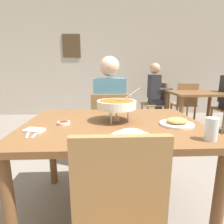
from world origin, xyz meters
name	(u,v)px	position (x,y,z in m)	size (l,w,h in m)	color
ground_plane	(113,210)	(0.00, 0.00, 0.00)	(16.00, 16.00, 0.00)	gray
cafe_rear_partition	(106,57)	(0.00, 3.62, 1.50)	(10.00, 0.10, 3.00)	#BCB2A3
picture_frame_hung	(72,46)	(-0.86, 3.56, 1.76)	(0.44, 0.03, 0.56)	#4C3823
dining_table_main	(113,136)	(0.00, 0.00, 0.67)	(1.31, 0.98, 0.77)	brown
chair_diner_main	(110,126)	(0.00, 0.78, 0.51)	(0.44, 0.44, 0.90)	olive
diner_main	(110,106)	(0.00, 0.81, 0.75)	(0.40, 0.45, 1.31)	#2D2D38
curry_bowl	(117,105)	(0.03, 0.05, 0.90)	(0.33, 0.30, 0.26)	silver
rice_plate	(131,135)	(0.09, -0.33, 0.79)	(0.24, 0.24, 0.06)	white
appetizer_plate	(177,122)	(0.46, -0.08, 0.79)	(0.24, 0.24, 0.06)	white
sauce_dish	(64,123)	(-0.36, -0.02, 0.78)	(0.09, 0.09, 0.02)	white
napkin_folded	(34,130)	(-0.52, -0.18, 0.78)	(0.12, 0.08, 0.02)	white
fork_utensil	(28,134)	(-0.54, -0.23, 0.77)	(0.01, 0.17, 0.01)	silver
spoon_utensil	(36,133)	(-0.49, -0.23, 0.77)	(0.01, 0.17, 0.01)	silver
drink_glass	(211,130)	(0.53, -0.38, 0.83)	(0.07, 0.07, 0.13)	silver
dining_table_far	(197,99)	(1.68, 1.99, 0.63)	(1.00, 0.80, 0.77)	brown
chair_bg_left	(157,101)	(1.10, 2.58, 0.51)	(0.48, 0.48, 0.90)	olive
chair_bg_right	(185,102)	(1.66, 2.46, 0.51)	(0.46, 0.46, 0.90)	olive
patron_bg_left	(156,90)	(1.04, 2.55, 0.75)	(0.45, 0.40, 1.31)	#2D2D38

